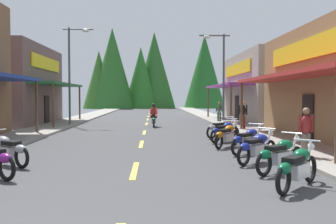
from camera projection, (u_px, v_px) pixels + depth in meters
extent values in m
cube|color=#424244|center=(146.00, 125.00, 26.57)|extent=(9.63, 77.98, 0.10)
cube|color=gray|center=(62.00, 124.00, 26.33)|extent=(2.47, 77.98, 0.12)
cube|color=gray|center=(230.00, 124.00, 26.80)|extent=(2.47, 77.98, 0.12)
cube|color=#E0C64C|center=(135.00, 170.00, 10.01)|extent=(0.16, 2.40, 0.01)
cube|color=#E0C64C|center=(141.00, 144.00, 15.56)|extent=(0.16, 2.40, 0.01)
cube|color=#E0C64C|center=(144.00, 132.00, 20.61)|extent=(0.16, 2.40, 0.01)
cube|color=#E0C64C|center=(147.00, 124.00, 27.24)|extent=(0.16, 2.40, 0.01)
cube|color=#E0C64C|center=(148.00, 119.00, 32.45)|extent=(0.16, 2.40, 0.01)
cube|color=#E0C64C|center=(148.00, 116.00, 37.73)|extent=(0.16, 2.40, 0.01)
cube|color=#E0C64C|center=(149.00, 114.00, 43.99)|extent=(0.16, 2.40, 0.01)
cube|color=#E0C64C|center=(150.00, 111.00, 50.62)|extent=(0.16, 2.40, 0.01)
cube|color=#E0C64C|center=(150.00, 110.00, 56.74)|extent=(0.16, 2.40, 0.01)
cylinder|color=brown|center=(37.00, 108.00, 19.57)|extent=(0.14, 0.14, 2.82)
cube|color=#236033|center=(59.00, 84.00, 26.77)|extent=(1.80, 8.54, 0.16)
cylinder|color=brown|center=(53.00, 106.00, 22.79)|extent=(0.14, 0.14, 2.82)
cylinder|color=brown|center=(80.00, 104.00, 30.92)|extent=(0.14, 0.14, 2.82)
cube|color=yellow|center=(47.00, 64.00, 26.67)|extent=(0.10, 6.65, 0.90)
cube|color=black|center=(47.00, 110.00, 26.81)|extent=(0.08, 1.10, 2.10)
cube|color=#B72D28|center=(289.00, 76.00, 15.95)|extent=(1.80, 11.68, 0.16)
cylinder|color=brown|center=(242.00, 107.00, 21.61)|extent=(0.14, 0.14, 2.82)
cube|color=yellow|center=(308.00, 48.00, 15.93)|extent=(0.10, 9.09, 0.90)
cube|color=black|center=(308.00, 119.00, 16.06)|extent=(0.08, 1.10, 2.10)
cube|color=gray|center=(283.00, 88.00, 29.85)|extent=(7.50, 11.85, 5.41)
cube|color=#8C338C|center=(226.00, 86.00, 29.65)|extent=(1.80, 10.67, 0.16)
cylinder|color=brown|center=(231.00, 106.00, 24.56)|extent=(0.14, 0.14, 2.82)
cylinder|color=brown|center=(208.00, 103.00, 34.81)|extent=(0.14, 0.14, 2.82)
cube|color=yellow|center=(237.00, 69.00, 29.63)|extent=(0.10, 8.30, 0.90)
cube|color=black|center=(237.00, 109.00, 29.76)|extent=(0.08, 1.10, 2.10)
cylinder|color=#474C51|center=(69.00, 77.00, 25.11)|extent=(0.14, 0.14, 6.70)
cylinder|color=#474C51|center=(78.00, 29.00, 25.00)|extent=(2.05, 0.10, 0.10)
ellipsoid|color=silver|center=(86.00, 31.00, 25.03)|extent=(0.50, 0.30, 0.24)
cylinder|color=#474C51|center=(224.00, 81.00, 24.66)|extent=(0.14, 0.14, 6.18)
cylinder|color=#474C51|center=(215.00, 36.00, 24.51)|extent=(2.05, 0.10, 0.10)
ellipsoid|color=silver|center=(207.00, 37.00, 24.50)|extent=(0.50, 0.30, 0.24)
torus|color=black|center=(310.00, 169.00, 8.58)|extent=(0.51, 0.54, 0.64)
torus|color=black|center=(283.00, 180.00, 7.44)|extent=(0.51, 0.54, 0.64)
cube|color=silver|center=(298.00, 171.00, 8.01)|extent=(0.68, 0.70, 0.32)
ellipsoid|color=#0C5933|center=(302.00, 155.00, 8.14)|extent=(0.62, 0.63, 0.28)
cube|color=black|center=(293.00, 159.00, 7.80)|extent=(0.61, 0.63, 0.12)
ellipsoid|color=#0C5933|center=(285.00, 169.00, 7.47)|extent=(0.48, 0.49, 0.24)
cylinder|color=silver|center=(308.00, 156.00, 8.46)|extent=(0.30, 0.31, 0.71)
cylinder|color=silver|center=(307.00, 140.00, 8.36)|extent=(0.47, 0.44, 0.04)
sphere|color=white|center=(311.00, 146.00, 8.58)|extent=(0.16, 0.16, 0.16)
torus|color=black|center=(296.00, 158.00, 10.21)|extent=(0.57, 0.47, 0.64)
torus|color=black|center=(264.00, 164.00, 9.24)|extent=(0.57, 0.47, 0.64)
cube|color=silver|center=(281.00, 158.00, 9.72)|extent=(0.72, 0.65, 0.32)
ellipsoid|color=#0C5933|center=(285.00, 145.00, 9.84)|extent=(0.64, 0.60, 0.28)
cube|color=black|center=(276.00, 148.00, 9.55)|extent=(0.65, 0.59, 0.12)
ellipsoid|color=#0C5933|center=(265.00, 155.00, 9.27)|extent=(0.49, 0.46, 0.24)
cylinder|color=silver|center=(294.00, 146.00, 10.11)|extent=(0.33, 0.28, 0.71)
cylinder|color=silver|center=(292.00, 133.00, 10.02)|extent=(0.40, 0.50, 0.04)
sphere|color=white|center=(297.00, 138.00, 10.21)|extent=(0.16, 0.16, 0.16)
torus|color=black|center=(270.00, 150.00, 11.69)|extent=(0.54, 0.51, 0.64)
torus|color=black|center=(244.00, 155.00, 10.63)|extent=(0.54, 0.51, 0.64)
cube|color=silver|center=(258.00, 150.00, 11.15)|extent=(0.70, 0.68, 0.32)
ellipsoid|color=navy|center=(261.00, 139.00, 11.28)|extent=(0.63, 0.62, 0.28)
cube|color=black|center=(253.00, 141.00, 10.97)|extent=(0.63, 0.61, 0.12)
ellipsoid|color=navy|center=(245.00, 147.00, 10.65)|extent=(0.49, 0.48, 0.24)
cylinder|color=silver|center=(268.00, 140.00, 11.58)|extent=(0.31, 0.30, 0.71)
cylinder|color=silver|center=(266.00, 128.00, 11.48)|extent=(0.44, 0.47, 0.04)
sphere|color=white|center=(271.00, 133.00, 11.69)|extent=(0.16, 0.16, 0.16)
torus|color=black|center=(260.00, 143.00, 13.53)|extent=(0.53, 0.52, 0.64)
torus|color=black|center=(237.00, 147.00, 12.45)|extent=(0.53, 0.52, 0.64)
cube|color=silver|center=(249.00, 142.00, 12.98)|extent=(0.70, 0.69, 0.32)
ellipsoid|color=navy|center=(252.00, 133.00, 13.11)|extent=(0.63, 0.62, 0.28)
cube|color=black|center=(245.00, 135.00, 12.79)|extent=(0.63, 0.62, 0.12)
ellipsoid|color=navy|center=(238.00, 140.00, 12.47)|extent=(0.48, 0.48, 0.24)
cylinder|color=silver|center=(258.00, 134.00, 13.42)|extent=(0.31, 0.30, 0.71)
cylinder|color=silver|center=(256.00, 124.00, 13.32)|extent=(0.44, 0.46, 0.04)
sphere|color=white|center=(260.00, 128.00, 13.53)|extent=(0.16, 0.16, 0.16)
torus|color=black|center=(235.00, 137.00, 15.27)|extent=(0.46, 0.58, 0.64)
torus|color=black|center=(219.00, 141.00, 14.03)|extent=(0.46, 0.58, 0.64)
cube|color=silver|center=(227.00, 137.00, 14.65)|extent=(0.64, 0.73, 0.32)
ellipsoid|color=#BF660C|center=(229.00, 129.00, 14.80)|extent=(0.59, 0.64, 0.28)
cube|color=black|center=(225.00, 131.00, 14.43)|extent=(0.58, 0.65, 0.12)
ellipsoid|color=#BF660C|center=(219.00, 135.00, 14.06)|extent=(0.45, 0.50, 0.24)
cylinder|color=silver|center=(234.00, 130.00, 15.15)|extent=(0.27, 0.33, 0.71)
cylinder|color=silver|center=(233.00, 121.00, 15.04)|extent=(0.51, 0.39, 0.04)
sphere|color=white|center=(235.00, 125.00, 15.27)|extent=(0.16, 0.16, 0.16)
torus|color=black|center=(235.00, 134.00, 16.84)|extent=(0.53, 0.51, 0.64)
torus|color=black|center=(215.00, 136.00, 15.76)|extent=(0.53, 0.51, 0.64)
cube|color=silver|center=(225.00, 133.00, 16.30)|extent=(0.70, 0.69, 0.32)
ellipsoid|color=navy|center=(228.00, 126.00, 16.43)|extent=(0.63, 0.62, 0.28)
cube|color=black|center=(222.00, 127.00, 16.11)|extent=(0.63, 0.62, 0.12)
ellipsoid|color=navy|center=(216.00, 131.00, 15.79)|extent=(0.48, 0.48, 0.24)
cylinder|color=silver|center=(233.00, 127.00, 16.73)|extent=(0.31, 0.30, 0.71)
cylinder|color=silver|center=(232.00, 119.00, 16.63)|extent=(0.44, 0.46, 0.04)
sphere|color=white|center=(235.00, 122.00, 16.84)|extent=(0.16, 0.16, 0.16)
torus|color=black|center=(233.00, 130.00, 18.42)|extent=(0.58, 0.46, 0.64)
torus|color=black|center=(211.00, 132.00, 17.49)|extent=(0.58, 0.46, 0.64)
cube|color=silver|center=(222.00, 130.00, 17.95)|extent=(0.73, 0.64, 0.32)
ellipsoid|color=#99999E|center=(225.00, 123.00, 18.06)|extent=(0.64, 0.59, 0.28)
cube|color=black|center=(219.00, 124.00, 17.79)|extent=(0.65, 0.58, 0.12)
ellipsoid|color=#99999E|center=(212.00, 127.00, 17.51)|extent=(0.50, 0.45, 0.24)
cylinder|color=silver|center=(231.00, 124.00, 18.33)|extent=(0.34, 0.27, 0.71)
cylinder|color=silver|center=(229.00, 117.00, 18.24)|extent=(0.39, 0.51, 0.04)
sphere|color=white|center=(233.00, 120.00, 18.42)|extent=(0.16, 0.16, 0.16)
torus|color=black|center=(7.00, 168.00, 8.73)|extent=(0.59, 0.44, 0.64)
ellipsoid|color=#721972|center=(5.00, 158.00, 8.74)|extent=(0.50, 0.45, 0.24)
torus|color=black|center=(22.00, 157.00, 10.26)|extent=(0.57, 0.47, 0.64)
cube|color=silver|center=(6.00, 152.00, 10.69)|extent=(0.73, 0.65, 0.32)
ellipsoid|color=#99999E|center=(2.00, 141.00, 10.79)|extent=(0.64, 0.59, 0.28)
cube|color=black|center=(11.00, 143.00, 10.54)|extent=(0.65, 0.59, 0.12)
ellipsoid|color=#99999E|center=(20.00, 149.00, 10.28)|extent=(0.50, 0.46, 0.24)
torus|color=black|center=(154.00, 121.00, 25.27)|extent=(0.10, 0.64, 0.64)
torus|color=black|center=(154.00, 123.00, 23.77)|extent=(0.10, 0.64, 0.64)
cube|color=silver|center=(154.00, 121.00, 24.52)|extent=(0.28, 0.70, 0.32)
ellipsoid|color=#0C5933|center=(154.00, 116.00, 24.71)|extent=(0.32, 0.56, 0.28)
cube|color=black|center=(154.00, 117.00, 24.26)|extent=(0.28, 0.60, 0.12)
ellipsoid|color=#0C5933|center=(154.00, 119.00, 23.81)|extent=(0.24, 0.44, 0.24)
cylinder|color=silver|center=(154.00, 117.00, 25.13)|extent=(0.06, 0.37, 0.71)
cylinder|color=silver|center=(154.00, 111.00, 24.99)|extent=(0.60, 0.04, 0.04)
sphere|color=white|center=(154.00, 114.00, 25.28)|extent=(0.16, 0.16, 0.16)
ellipsoid|color=maroon|center=(154.00, 111.00, 24.34)|extent=(0.38, 0.38, 0.64)
sphere|color=black|center=(154.00, 105.00, 24.38)|extent=(0.24, 0.24, 0.24)
cylinder|color=maroon|center=(151.00, 116.00, 24.52)|extent=(0.14, 0.42, 0.24)
cylinder|color=maroon|center=(151.00, 111.00, 24.63)|extent=(0.10, 0.51, 0.40)
cylinder|color=maroon|center=(156.00, 116.00, 24.53)|extent=(0.14, 0.42, 0.24)
cylinder|color=maroon|center=(157.00, 111.00, 24.65)|extent=(0.10, 0.51, 0.40)
cylinder|color=#726659|center=(308.00, 147.00, 11.69)|extent=(0.14, 0.14, 0.84)
cylinder|color=#726659|center=(303.00, 147.00, 11.62)|extent=(0.14, 0.14, 0.84)
ellipsoid|color=maroon|center=(306.00, 124.00, 11.63)|extent=(0.42, 0.36, 0.59)
cylinder|color=maroon|center=(312.00, 123.00, 11.71)|extent=(0.09, 0.09, 0.56)
cylinder|color=maroon|center=(300.00, 124.00, 11.54)|extent=(0.09, 0.09, 0.56)
sphere|color=#8C664C|center=(306.00, 111.00, 11.61)|extent=(0.23, 0.23, 0.23)
cylinder|color=maroon|center=(244.00, 123.00, 21.80)|extent=(0.14, 0.14, 0.88)
cylinder|color=maroon|center=(241.00, 123.00, 21.76)|extent=(0.14, 0.14, 0.88)
ellipsoid|color=black|center=(243.00, 110.00, 21.75)|extent=(0.41, 0.33, 0.63)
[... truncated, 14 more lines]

